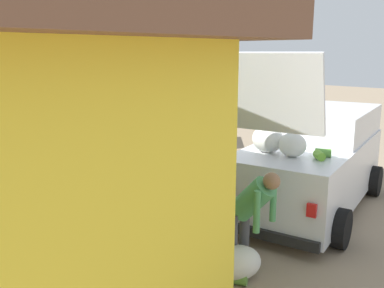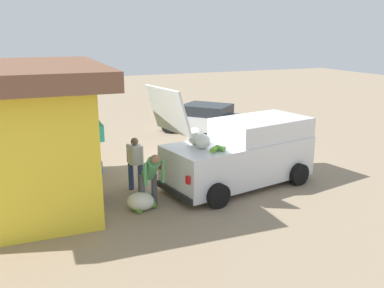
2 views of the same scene
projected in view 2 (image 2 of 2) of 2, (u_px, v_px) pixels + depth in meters
ground_plane at (202, 164)px, 14.26m from camera, size 60.00×60.00×0.00m
storefront_bar at (18, 132)px, 10.62m from camera, size 5.96×4.54×3.60m
delivery_van at (242, 153)px, 12.14m from camera, size 2.80×5.00×3.06m
parked_sedan at (207, 119)px, 18.70m from camera, size 4.33×4.08×1.24m
vendor_standing at (135, 160)px, 11.69m from camera, size 0.48×0.48×1.54m
customer_bending at (151, 174)px, 10.46m from camera, size 0.74×0.57×1.50m
unloaded_banana_pile at (141, 202)px, 10.55m from camera, size 0.86×0.86×0.46m
paint_bucket at (98, 168)px, 13.30m from camera, size 0.30×0.30×0.37m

